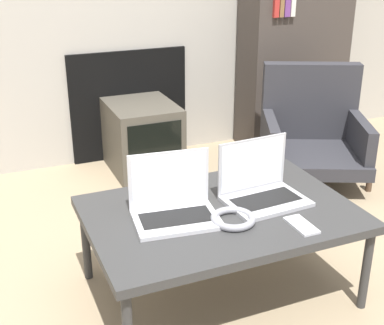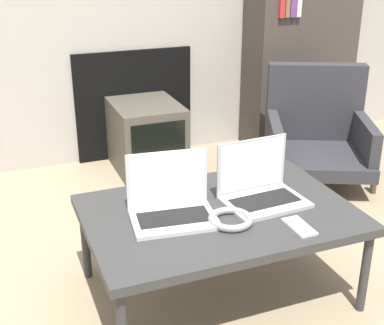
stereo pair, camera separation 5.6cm
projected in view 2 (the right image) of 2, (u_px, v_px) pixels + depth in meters
name	position (u px, v px, depth m)	size (l,w,h in m)	color
table	(219.00, 217.00, 2.15)	(1.06, 0.72, 0.39)	#333333
laptop_left	(171.00, 203.00, 2.08)	(0.35, 0.27, 0.25)	silver
laptop_right	(260.00, 188.00, 2.21)	(0.34, 0.26, 0.25)	#B2B2B7
headphones	(230.00, 219.00, 2.04)	(0.17, 0.17, 0.03)	gray
phone	(299.00, 227.00, 2.01)	(0.07, 0.15, 0.01)	silver
tv	(147.00, 137.00, 3.42)	(0.41, 0.51, 0.44)	#4C473D
armchair	(316.00, 130.00, 3.27)	(0.78, 0.78, 0.69)	#2D2D33
bookshelf	(302.00, 25.00, 3.66)	(0.75, 0.32, 1.69)	#3F3833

